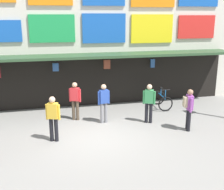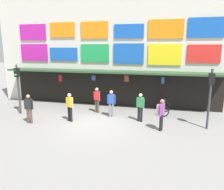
{
  "view_description": "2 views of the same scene",
  "coord_description": "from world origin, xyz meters",
  "px_view_note": "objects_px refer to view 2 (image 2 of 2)",
  "views": [
    {
      "loc": [
        -1.72,
        -9.91,
        4.42
      ],
      "look_at": [
        0.95,
        1.17,
        1.25
      ],
      "focal_mm": 45.96,
      "sensor_mm": 36.0,
      "label": 1
    },
    {
      "loc": [
        3.79,
        -11.41,
        4.31
      ],
      "look_at": [
        0.74,
        1.1,
        1.45
      ],
      "focal_mm": 35.16,
      "sensor_mm": 36.0,
      "label": 2
    }
  ],
  "objects_px": {
    "pedestrian_in_red": "(97,99)",
    "bicycle_parked": "(164,108)",
    "pedestrian_in_white": "(161,112)",
    "pedestrian_in_black": "(70,106)",
    "traffic_light_far": "(210,89)",
    "pedestrian_in_purple": "(140,106)",
    "traffic_light_near": "(18,81)",
    "pedestrian_in_yellow": "(111,102)",
    "pedestrian_in_blue": "(29,107)"
  },
  "relations": [
    {
      "from": "pedestrian_in_white",
      "to": "pedestrian_in_black",
      "type": "height_order",
      "value": "same"
    },
    {
      "from": "pedestrian_in_blue",
      "to": "pedestrian_in_red",
      "type": "distance_m",
      "value": 4.25
    },
    {
      "from": "traffic_light_near",
      "to": "pedestrian_in_blue",
      "type": "height_order",
      "value": "traffic_light_near"
    },
    {
      "from": "pedestrian_in_yellow",
      "to": "pedestrian_in_red",
      "type": "bearing_deg",
      "value": 150.83
    },
    {
      "from": "bicycle_parked",
      "to": "pedestrian_in_purple",
      "type": "xyz_separation_m",
      "value": [
        -1.35,
        -1.77,
        0.55
      ]
    },
    {
      "from": "pedestrian_in_purple",
      "to": "pedestrian_in_black",
      "type": "relative_size",
      "value": 1.0
    },
    {
      "from": "pedestrian_in_blue",
      "to": "pedestrian_in_yellow",
      "type": "height_order",
      "value": "same"
    },
    {
      "from": "pedestrian_in_blue",
      "to": "pedestrian_in_red",
      "type": "bearing_deg",
      "value": 42.62
    },
    {
      "from": "traffic_light_far",
      "to": "pedestrian_in_yellow",
      "type": "xyz_separation_m",
      "value": [
        -5.46,
        0.75,
        -1.19
      ]
    },
    {
      "from": "traffic_light_far",
      "to": "pedestrian_in_purple",
      "type": "bearing_deg",
      "value": 175.17
    },
    {
      "from": "pedestrian_in_red",
      "to": "pedestrian_in_yellow",
      "type": "xyz_separation_m",
      "value": [
        1.13,
        -0.63,
        0.0
      ]
    },
    {
      "from": "pedestrian_in_blue",
      "to": "pedestrian_in_black",
      "type": "height_order",
      "value": "same"
    },
    {
      "from": "bicycle_parked",
      "to": "traffic_light_near",
      "type": "bearing_deg",
      "value": -167.1
    },
    {
      "from": "pedestrian_in_purple",
      "to": "pedestrian_in_white",
      "type": "distance_m",
      "value": 1.67
    },
    {
      "from": "pedestrian_in_blue",
      "to": "pedestrian_in_black",
      "type": "xyz_separation_m",
      "value": [
        2.11,
        0.85,
        0.0
      ]
    },
    {
      "from": "pedestrian_in_purple",
      "to": "pedestrian_in_black",
      "type": "height_order",
      "value": "same"
    },
    {
      "from": "pedestrian_in_red",
      "to": "pedestrian_in_yellow",
      "type": "bearing_deg",
      "value": -29.17
    },
    {
      "from": "traffic_light_far",
      "to": "pedestrian_in_purple",
      "type": "distance_m",
      "value": 3.83
    },
    {
      "from": "pedestrian_in_purple",
      "to": "pedestrian_in_yellow",
      "type": "bearing_deg",
      "value": 166.44
    },
    {
      "from": "bicycle_parked",
      "to": "pedestrian_in_purple",
      "type": "distance_m",
      "value": 2.29
    },
    {
      "from": "pedestrian_in_white",
      "to": "pedestrian_in_black",
      "type": "xyz_separation_m",
      "value": [
        -5.2,
        0.2,
        -0.04
      ]
    },
    {
      "from": "pedestrian_in_red",
      "to": "pedestrian_in_purple",
      "type": "bearing_deg",
      "value": -19.89
    },
    {
      "from": "traffic_light_far",
      "to": "pedestrian_in_yellow",
      "type": "relative_size",
      "value": 1.9
    },
    {
      "from": "traffic_light_far",
      "to": "pedestrian_in_blue",
      "type": "distance_m",
      "value": 9.91
    },
    {
      "from": "pedestrian_in_purple",
      "to": "pedestrian_in_yellow",
      "type": "distance_m",
      "value": 1.9
    },
    {
      "from": "bicycle_parked",
      "to": "pedestrian_in_yellow",
      "type": "height_order",
      "value": "pedestrian_in_yellow"
    },
    {
      "from": "pedestrian_in_red",
      "to": "bicycle_parked",
      "type": "bearing_deg",
      "value": 9.1
    },
    {
      "from": "traffic_light_near",
      "to": "pedestrian_in_blue",
      "type": "distance_m",
      "value": 2.54
    },
    {
      "from": "traffic_light_far",
      "to": "bicycle_parked",
      "type": "height_order",
      "value": "traffic_light_far"
    },
    {
      "from": "traffic_light_near",
      "to": "pedestrian_in_red",
      "type": "distance_m",
      "value": 5.16
    },
    {
      "from": "pedestrian_in_white",
      "to": "bicycle_parked",
      "type": "bearing_deg",
      "value": 87.2
    },
    {
      "from": "traffic_light_far",
      "to": "pedestrian_in_black",
      "type": "relative_size",
      "value": 1.9
    },
    {
      "from": "pedestrian_in_white",
      "to": "pedestrian_in_blue",
      "type": "bearing_deg",
      "value": -174.91
    },
    {
      "from": "bicycle_parked",
      "to": "pedestrian_in_black",
      "type": "xyz_separation_m",
      "value": [
        -5.34,
        -2.72,
        0.55
      ]
    },
    {
      "from": "pedestrian_in_purple",
      "to": "pedestrian_in_red",
      "type": "height_order",
      "value": "same"
    },
    {
      "from": "traffic_light_near",
      "to": "traffic_light_far",
      "type": "height_order",
      "value": "same"
    },
    {
      "from": "bicycle_parked",
      "to": "pedestrian_in_blue",
      "type": "bearing_deg",
      "value": -154.4
    },
    {
      "from": "pedestrian_in_yellow",
      "to": "bicycle_parked",
      "type": "bearing_deg",
      "value": 22.5
    },
    {
      "from": "traffic_light_near",
      "to": "pedestrian_in_yellow",
      "type": "xyz_separation_m",
      "value": [
        5.95,
        0.77,
        -1.19
      ]
    },
    {
      "from": "pedestrian_in_purple",
      "to": "pedestrian_in_white",
      "type": "relative_size",
      "value": 1.0
    },
    {
      "from": "bicycle_parked",
      "to": "pedestrian_in_red",
      "type": "height_order",
      "value": "pedestrian_in_red"
    },
    {
      "from": "pedestrian_in_yellow",
      "to": "pedestrian_in_blue",
      "type": "bearing_deg",
      "value": -152.18
    },
    {
      "from": "pedestrian_in_yellow",
      "to": "pedestrian_in_purple",
      "type": "bearing_deg",
      "value": -13.56
    },
    {
      "from": "pedestrian_in_white",
      "to": "pedestrian_in_purple",
      "type": "bearing_deg",
      "value": 136.44
    },
    {
      "from": "traffic_light_far",
      "to": "pedestrian_in_yellow",
      "type": "height_order",
      "value": "traffic_light_far"
    },
    {
      "from": "pedestrian_in_blue",
      "to": "pedestrian_in_purple",
      "type": "relative_size",
      "value": 1.0
    },
    {
      "from": "pedestrian_in_yellow",
      "to": "traffic_light_near",
      "type": "bearing_deg",
      "value": -172.62
    },
    {
      "from": "pedestrian_in_blue",
      "to": "pedestrian_in_black",
      "type": "bearing_deg",
      "value": 21.95
    },
    {
      "from": "pedestrian_in_blue",
      "to": "pedestrian_in_yellow",
      "type": "xyz_separation_m",
      "value": [
        4.26,
        2.25,
        0.0
      ]
    },
    {
      "from": "traffic_light_far",
      "to": "pedestrian_in_yellow",
      "type": "distance_m",
      "value": 5.64
    }
  ]
}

